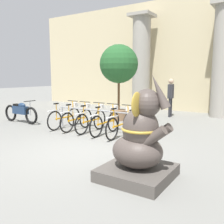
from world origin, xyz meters
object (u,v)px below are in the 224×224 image
object	(u,v)px
bicycle_0	(65,117)
bicycle_3	(106,122)
elephant_statue	(140,144)
potted_tree	(119,67)
bicycle_4	(121,124)
person_pedestrian	(171,94)
bicycle_2	(92,120)
bicycle_5	(139,126)
bicycle_1	(77,119)
motorcycle	(21,112)

from	to	relation	value
bicycle_0	bicycle_3	size ratio (longest dim) A/B	1.00
elephant_statue	potted_tree	world-z (taller)	potted_tree
bicycle_0	bicycle_4	bearing A→B (deg)	-0.96
person_pedestrian	elephant_statue	bearing A→B (deg)	-74.44
bicycle_0	bicycle_4	xyz separation A→B (m)	(2.44, -0.04, 0.00)
bicycle_0	bicycle_4	size ratio (longest dim) A/B	1.00
person_pedestrian	potted_tree	world-z (taller)	potted_tree
bicycle_2	potted_tree	world-z (taller)	potted_tree
bicycle_4	elephant_statue	world-z (taller)	elephant_statue
bicycle_3	potted_tree	world-z (taller)	potted_tree
elephant_statue	potted_tree	xyz separation A→B (m)	(-3.61, 5.15, 1.63)
bicycle_5	potted_tree	distance (m)	3.91
bicycle_1	bicycle_2	bearing A→B (deg)	3.36
bicycle_4	person_pedestrian	world-z (taller)	person_pedestrian
person_pedestrian	bicycle_1	bearing A→B (deg)	-111.51
bicycle_5	elephant_statue	world-z (taller)	elephant_statue
bicycle_0	motorcycle	bearing A→B (deg)	-174.11
bicycle_2	bicycle_5	xyz separation A→B (m)	(1.83, -0.05, 0.00)
bicycle_2	bicycle_1	bearing A→B (deg)	-176.64
bicycle_1	bicycle_2	xyz separation A→B (m)	(0.61, 0.04, 0.00)
bicycle_0	motorcycle	size ratio (longest dim) A/B	0.85
bicycle_1	bicycle_5	distance (m)	2.44
bicycle_4	bicycle_5	size ratio (longest dim) A/B	1.00
bicycle_0	bicycle_2	distance (m)	1.22
bicycle_2	bicycle_3	bearing A→B (deg)	-2.48
bicycle_2	motorcycle	distance (m)	3.48
bicycle_1	bicycle_0	bearing A→B (deg)	178.29
bicycle_4	potted_tree	world-z (taller)	potted_tree
bicycle_4	motorcycle	size ratio (longest dim) A/B	0.85
bicycle_0	bicycle_3	distance (m)	1.83
motorcycle	elephant_statue	bearing A→B (deg)	-19.83
bicycle_2	bicycle_4	distance (m)	1.22
bicycle_0	bicycle_1	distance (m)	0.61
bicycle_2	bicycle_5	distance (m)	1.83
bicycle_3	bicycle_5	bearing A→B (deg)	-0.96
person_pedestrian	potted_tree	xyz separation A→B (m)	(-1.62, -1.98, 1.22)
bicycle_0	bicycle_4	world-z (taller)	same
bicycle_1	motorcycle	xyz separation A→B (m)	(-2.87, -0.21, 0.05)
motorcycle	potted_tree	distance (m)	4.49
potted_tree	motorcycle	bearing A→B (deg)	-137.66
potted_tree	elephant_statue	bearing A→B (deg)	-55.01
motorcycle	potted_tree	world-z (taller)	potted_tree
bicycle_0	bicycle_5	size ratio (longest dim) A/B	1.00
bicycle_0	bicycle_3	world-z (taller)	same
bicycle_2	bicycle_4	bearing A→B (deg)	-2.74
bicycle_2	elephant_statue	size ratio (longest dim) A/B	0.86
bicycle_1	person_pedestrian	size ratio (longest dim) A/B	0.96
bicycle_0	bicycle_1	size ratio (longest dim) A/B	1.00
bicycle_5	bicycle_3	bearing A→B (deg)	179.04
bicycle_2	elephant_statue	distance (m)	4.13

